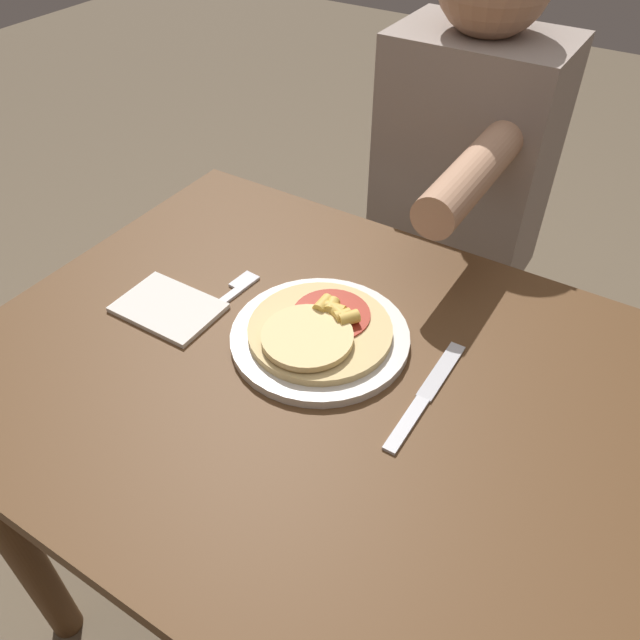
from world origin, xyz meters
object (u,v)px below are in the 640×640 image
object	(u,v)px
dining_table	(326,433)
knife	(425,396)
fork	(224,299)
person_diner	(461,188)
plate	(320,337)
pizza	(319,329)

from	to	relation	value
dining_table	knife	world-z (taller)	knife
fork	person_diner	distance (m)	0.60
dining_table	plate	xyz separation A→B (m)	(-0.04, 0.05, 0.14)
pizza	fork	world-z (taller)	pizza
plate	fork	size ratio (longest dim) A/B	1.48
fork	knife	world-z (taller)	same
knife	person_diner	bearing A→B (deg)	107.67
knife	person_diner	size ratio (longest dim) A/B	0.18
dining_table	knife	distance (m)	0.19
plate	pizza	distance (m)	0.02
dining_table	fork	xyz separation A→B (m)	(-0.22, 0.05, 0.13)
dining_table	fork	bearing A→B (deg)	166.78
plate	person_diner	size ratio (longest dim) A/B	0.22
plate	fork	distance (m)	0.18
dining_table	person_diner	size ratio (longest dim) A/B	0.84
dining_table	pizza	distance (m)	0.17
person_diner	pizza	bearing A→B (deg)	-88.56
plate	person_diner	bearing A→B (deg)	91.37
fork	dining_table	bearing A→B (deg)	-13.22
dining_table	pizza	world-z (taller)	pizza
pizza	knife	size ratio (longest dim) A/B	0.95
plate	dining_table	bearing A→B (deg)	-50.44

